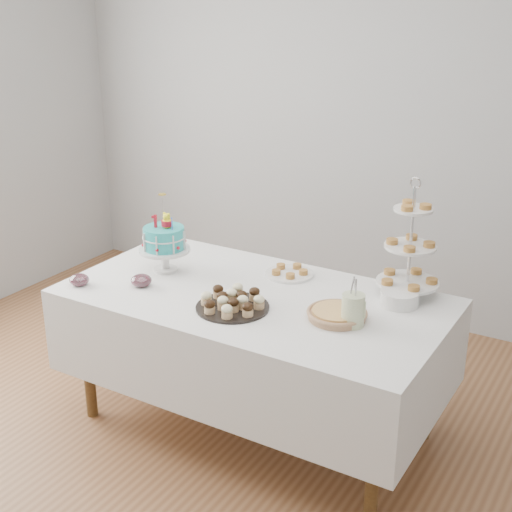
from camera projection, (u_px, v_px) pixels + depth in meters
The scene contains 12 objects.
floor at pixel (223, 455), 3.61m from camera, with size 5.00×5.00×0.00m, color brown.
walls at pixel (218, 198), 3.12m from camera, with size 5.04×4.04×2.70m.
table at pixel (254, 335), 3.65m from camera, with size 1.92×1.02×0.77m.
birthday_cake at pixel (165, 251), 3.83m from camera, with size 0.28×0.28×0.43m.
cupcake_tray at pixel (233, 301), 3.41m from camera, with size 0.36×0.36×0.08m.
pie at pixel (337, 314), 3.31m from camera, with size 0.28×0.28×0.04m.
tiered_stand at pixel (410, 247), 3.49m from camera, with size 0.31×0.31×0.61m.
plate_stack at pixel (399, 298), 3.45m from camera, with size 0.19×0.19×0.07m.
pastry_plate at pixel (290, 272), 3.81m from camera, with size 0.26×0.26×0.04m.
jam_bowl_a at pixel (79, 280), 3.68m from camera, with size 0.10×0.10×0.06m.
jam_bowl_b at pixel (141, 281), 3.67m from camera, with size 0.11×0.11×0.06m.
utensil_pitcher at pixel (353, 309), 3.22m from camera, with size 0.11×0.10×0.23m.
Camera 1 is at (1.69, -2.50, 2.23)m, focal length 50.00 mm.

